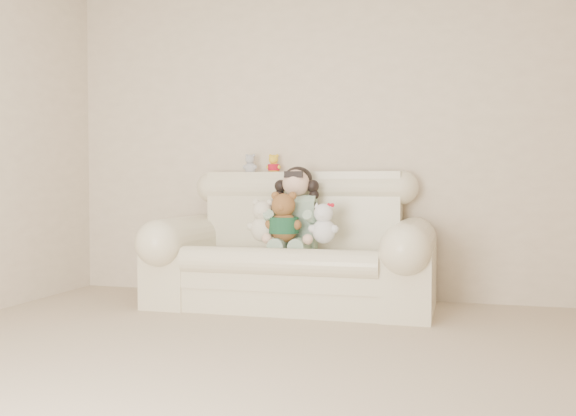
# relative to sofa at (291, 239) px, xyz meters

# --- Properties ---
(floor) EXTENTS (5.00, 5.00, 0.00)m
(floor) POSITION_rel_sofa_xyz_m (0.20, -2.00, -0.52)
(floor) COLOR tan
(floor) RESTS_ON ground
(wall_back) EXTENTS (4.50, 0.00, 4.50)m
(wall_back) POSITION_rel_sofa_xyz_m (0.20, 0.50, 0.78)
(wall_back) COLOR beige
(wall_back) RESTS_ON ground
(sofa) EXTENTS (2.10, 0.95, 1.03)m
(sofa) POSITION_rel_sofa_xyz_m (0.00, 0.00, 0.00)
(sofa) COLOR beige
(sofa) RESTS_ON floor
(seated_child) EXTENTS (0.41, 0.50, 0.66)m
(seated_child) POSITION_rel_sofa_xyz_m (0.02, 0.08, 0.23)
(seated_child) COLOR #326E40
(seated_child) RESTS_ON sofa
(brown_teddy) EXTENTS (0.34, 0.30, 0.44)m
(brown_teddy) POSITION_rel_sofa_xyz_m (-0.03, -0.12, 0.20)
(brown_teddy) COLOR brown
(brown_teddy) RESTS_ON sofa
(white_cat) EXTENTS (0.24, 0.19, 0.35)m
(white_cat) POSITION_rel_sofa_xyz_m (0.27, -0.12, 0.16)
(white_cat) COLOR white
(white_cat) RESTS_ON sofa
(cream_teddy) EXTENTS (0.27, 0.22, 0.37)m
(cream_teddy) POSITION_rel_sofa_xyz_m (-0.19, -0.10, 0.17)
(cream_teddy) COLOR beige
(cream_teddy) RESTS_ON sofa
(yellow_mini_bear) EXTENTS (0.12, 0.10, 0.19)m
(yellow_mini_bear) POSITION_rel_sofa_xyz_m (-0.26, 0.39, 0.59)
(yellow_mini_bear) COLOR yellow
(yellow_mini_bear) RESTS_ON sofa
(grey_mini_plush) EXTENTS (0.13, 0.10, 0.19)m
(grey_mini_plush) POSITION_rel_sofa_xyz_m (-0.44, 0.34, 0.59)
(grey_mini_plush) COLOR silver
(grey_mini_plush) RESTS_ON sofa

